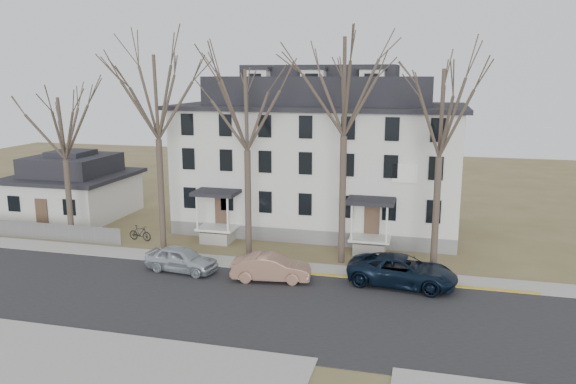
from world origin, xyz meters
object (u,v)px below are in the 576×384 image
(tree_center, at_px, (345,79))
(car_navy, at_px, (402,271))
(boarding_house, at_px, (320,156))
(tree_mid_right, at_px, (442,107))
(small_house, at_px, (74,189))
(bicycle_left, at_px, (217,234))
(tree_bungalow, at_px, (63,124))
(car_silver, at_px, (181,260))
(tree_far_left, at_px, (156,91))
(bicycle_right, at_px, (140,234))
(car_tan, at_px, (271,268))
(tree_mid_left, at_px, (247,104))

(tree_center, distance_m, car_navy, 11.39)
(boarding_house, xyz_separation_m, tree_mid_right, (8.50, -8.15, 4.22))
(small_house, height_order, bicycle_left, small_house)
(boarding_house, relative_size, tree_bungalow, 1.93)
(small_house, bearing_deg, car_navy, -19.09)
(car_silver, bearing_deg, bicycle_left, 9.78)
(small_house, bearing_deg, tree_mid_right, -12.27)
(tree_far_left, bearing_deg, bicycle_right, 155.79)
(bicycle_right, bearing_deg, tree_center, -87.04)
(car_tan, bearing_deg, tree_center, -46.67)
(tree_center, height_order, bicycle_right, tree_center)
(boarding_house, bearing_deg, small_house, -174.41)
(boarding_house, relative_size, bicycle_left, 10.92)
(tree_mid_left, bearing_deg, bicycle_left, 142.18)
(tree_far_left, height_order, car_silver, tree_far_left)
(tree_mid_left, xyz_separation_m, tree_center, (6.00, 0.00, 1.48))
(tree_far_left, xyz_separation_m, tree_center, (12.00, 0.00, 0.74))
(tree_center, bearing_deg, tree_bungalow, 180.00)
(tree_mid_right, bearing_deg, tree_center, 180.00)
(car_silver, bearing_deg, tree_bungalow, 75.62)
(tree_far_left, xyz_separation_m, car_tan, (8.68, -4.15, -9.61))
(boarding_house, distance_m, car_navy, 13.93)
(tree_far_left, relative_size, car_silver, 3.16)
(tree_mid_right, bearing_deg, tree_far_left, 180.00)
(boarding_house, xyz_separation_m, car_navy, (6.84, -11.25, -4.56))
(tree_bungalow, bearing_deg, boarding_house, 27.01)
(tree_bungalow, relative_size, car_silver, 2.48)
(boarding_house, xyz_separation_m, car_tan, (-0.32, -12.30, -4.65))
(small_house, bearing_deg, tree_mid_left, -20.03)
(car_silver, bearing_deg, car_tan, -84.34)
(small_house, bearing_deg, boarding_house, 5.59)
(boarding_house, xyz_separation_m, tree_center, (3.00, -8.15, 5.71))
(car_silver, bearing_deg, boarding_house, -18.47)
(boarding_house, distance_m, bicycle_left, 9.70)
(boarding_house, bearing_deg, car_silver, -115.57)
(tree_far_left, height_order, bicycle_left, tree_far_left)
(tree_mid_right, relative_size, bicycle_right, 7.21)
(bicycle_left, bearing_deg, boarding_house, -29.81)
(small_house, xyz_separation_m, bicycle_right, (8.72, -5.17, -1.72))
(tree_mid_left, relative_size, tree_center, 0.87)
(small_house, height_order, car_tan, small_house)
(small_house, distance_m, bicycle_right, 10.28)
(tree_bungalow, distance_m, car_tan, 17.82)
(car_navy, bearing_deg, bicycle_right, 83.60)
(car_tan, bearing_deg, small_house, 54.30)
(tree_mid_left, xyz_separation_m, car_silver, (-2.82, -4.01, -8.86))
(tree_bungalow, xyz_separation_m, bicycle_left, (9.88, 2.42, -7.62))
(tree_mid_right, distance_m, car_navy, 9.46)
(car_navy, bearing_deg, tree_mid_right, -21.79)
(small_house, xyz_separation_m, car_navy, (26.84, -9.29, -1.43))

